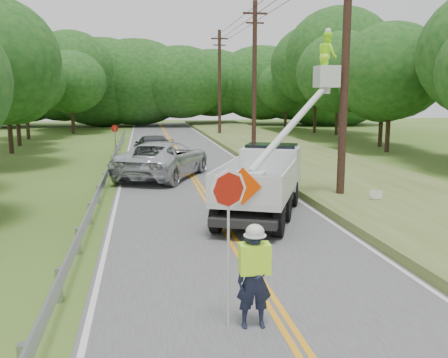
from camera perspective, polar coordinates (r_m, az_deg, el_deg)
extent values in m
plane|color=#3D5D19|center=(9.80, 5.90, -14.67)|extent=(140.00, 140.00, 0.00)
cube|color=#4A4A4C|center=(23.08, -3.23, -0.32)|extent=(7.20, 96.00, 0.02)
cube|color=orange|center=(23.07, -3.48, -0.30)|extent=(0.12, 96.00, 0.00)
cube|color=orange|center=(23.09, -2.98, -0.28)|extent=(0.12, 96.00, 0.00)
cube|color=silver|center=(22.97, -11.81, -0.53)|extent=(0.12, 96.00, 0.00)
cube|color=silver|center=(23.69, 5.10, -0.05)|extent=(0.12, 96.00, 0.00)
cube|color=#92939A|center=(10.42, -18.46, -11.53)|extent=(0.12, 0.14, 0.70)
cube|color=#92939A|center=(13.24, -16.45, -6.86)|extent=(0.12, 0.14, 0.70)
cube|color=#92939A|center=(16.12, -15.17, -3.84)|extent=(0.12, 0.14, 0.70)
cube|color=#92939A|center=(19.04, -14.29, -1.74)|extent=(0.12, 0.14, 0.70)
cube|color=#92939A|center=(21.98, -13.64, -0.20)|extent=(0.12, 0.14, 0.70)
cube|color=#92939A|center=(24.93, -13.15, 0.98)|extent=(0.12, 0.14, 0.70)
cube|color=#92939A|center=(27.89, -12.76, 1.91)|extent=(0.12, 0.14, 0.70)
cube|color=#92939A|center=(30.86, -12.45, 2.66)|extent=(0.12, 0.14, 0.70)
cube|color=#92939A|center=(33.84, -12.19, 3.27)|extent=(0.12, 0.14, 0.70)
cube|color=#92939A|center=(36.82, -11.97, 3.79)|extent=(0.12, 0.14, 0.70)
cube|color=#92939A|center=(39.80, -11.78, 4.23)|extent=(0.12, 0.14, 0.70)
cube|color=#92939A|center=(42.79, -11.62, 4.61)|extent=(0.12, 0.14, 0.70)
cube|color=#92939A|center=(45.78, -11.49, 4.94)|extent=(0.12, 0.14, 0.70)
cube|color=#92939A|center=(23.90, -13.08, 1.22)|extent=(0.05, 48.00, 0.34)
cylinder|color=black|center=(19.11, 13.78, 12.35)|extent=(0.30, 0.30, 10.00)
cylinder|color=black|center=(33.44, 3.51, 11.38)|extent=(0.30, 0.30, 10.00)
cube|color=black|center=(33.82, 3.59, 18.51)|extent=(1.60, 0.12, 0.12)
cube|color=black|center=(33.74, 3.58, 17.50)|extent=(1.20, 0.10, 0.10)
cylinder|color=black|center=(48.18, -0.52, 10.90)|extent=(0.30, 0.30, 10.00)
cube|color=black|center=(48.44, -0.53, 15.87)|extent=(1.60, 0.12, 0.12)
cube|color=black|center=(48.38, -0.52, 15.16)|extent=(1.20, 0.10, 0.10)
cube|color=#475F23|center=(24.82, 13.29, 0.47)|extent=(7.00, 96.00, 0.30)
cylinder|color=#332319|center=(37.08, -23.39, 4.87)|extent=(0.32, 0.32, 2.80)
ellipsoid|color=#124115|center=(36.99, -23.75, 10.15)|extent=(6.53, 6.53, 5.75)
cylinder|color=#332319|center=(42.29, -22.57, 5.18)|extent=(0.32, 0.32, 2.44)
ellipsoid|color=#124115|center=(42.19, -22.84, 9.21)|extent=(5.69, 5.69, 5.00)
cylinder|color=#332319|center=(48.11, -21.68, 6.09)|extent=(0.32, 0.32, 3.08)
ellipsoid|color=#124115|center=(48.06, -21.97, 10.57)|extent=(7.19, 7.19, 6.32)
cylinder|color=#332319|center=(53.40, -17.04, 6.63)|extent=(0.32, 0.32, 3.06)
ellipsoid|color=#124115|center=(53.35, -17.24, 10.64)|extent=(7.13, 7.13, 6.28)
cylinder|color=#332319|center=(58.06, -17.00, 7.31)|extent=(0.32, 0.32, 3.98)
ellipsoid|color=#124115|center=(58.09, -17.25, 12.10)|extent=(9.28, 9.28, 8.17)
cylinder|color=#332319|center=(36.65, 18.35, 5.48)|extent=(0.32, 0.32, 3.24)
ellipsoid|color=#124115|center=(36.60, 18.68, 11.67)|extent=(7.57, 7.57, 6.66)
cylinder|color=#332319|center=(40.36, 17.59, 5.49)|extent=(0.32, 0.32, 2.71)
ellipsoid|color=#124115|center=(40.27, 17.83, 10.20)|extent=(6.33, 6.33, 5.57)
cylinder|color=#332319|center=(44.95, 13.28, 6.52)|extent=(0.32, 0.32, 3.42)
ellipsoid|color=#124115|center=(44.93, 13.49, 11.85)|extent=(7.98, 7.98, 7.02)
cylinder|color=#332319|center=(50.71, 12.89, 7.49)|extent=(0.32, 0.32, 4.51)
ellipsoid|color=#124115|center=(50.81, 13.13, 13.71)|extent=(10.52, 10.52, 9.25)
cylinder|color=#332319|center=(53.14, 10.43, 7.43)|extent=(0.32, 0.32, 4.06)
ellipsoid|color=#124115|center=(53.18, 10.60, 12.77)|extent=(9.47, 9.47, 8.34)
cylinder|color=#332319|center=(57.52, 7.08, 7.07)|extent=(0.32, 0.32, 2.83)
ellipsoid|color=#124115|center=(57.46, 7.16, 10.52)|extent=(6.61, 6.61, 5.82)
ellipsoid|color=#124115|center=(68.14, -22.12, 10.28)|extent=(13.30, 9.98, 9.98)
ellipsoid|color=#124115|center=(66.61, -18.07, 10.54)|extent=(13.00, 9.75, 9.75)
ellipsoid|color=#124115|center=(65.21, -13.92, 10.76)|extent=(14.79, 11.09, 11.09)
ellipsoid|color=#124115|center=(64.76, -10.05, 10.90)|extent=(14.51, 10.88, 10.88)
ellipsoid|color=#124115|center=(63.20, -5.03, 11.04)|extent=(12.01, 9.00, 9.00)
ellipsoid|color=#124115|center=(67.08, -1.26, 11.00)|extent=(11.81, 8.86, 8.86)
ellipsoid|color=#124115|center=(67.50, 4.37, 10.97)|extent=(13.14, 9.85, 9.85)
ellipsoid|color=#124115|center=(67.67, 7.84, 10.90)|extent=(13.05, 9.79, 9.79)
ellipsoid|color=#124115|center=(67.32, 12.25, 10.78)|extent=(16.20, 12.15, 12.15)
imported|color=#191E33|center=(8.73, 3.52, -11.53)|extent=(0.64, 0.43, 1.71)
cube|color=#B2FF24|center=(8.60, 3.55, -9.11)|extent=(0.54, 0.34, 0.52)
ellipsoid|color=silver|center=(8.46, 3.58, -6.05)|extent=(0.32, 0.32, 0.26)
cylinder|color=#B7B7B7|center=(8.59, 0.49, -9.44)|extent=(0.04, 0.04, 2.40)
cylinder|color=#A5160A|center=(8.27, 0.51, -1.18)|extent=(0.65, 0.27, 0.69)
cylinder|color=black|center=(14.53, -0.87, -4.53)|extent=(0.60, 0.92, 0.88)
cylinder|color=black|center=(14.20, 6.33, -4.93)|extent=(0.60, 0.92, 0.88)
cylinder|color=black|center=(16.26, 0.75, -2.98)|extent=(0.60, 0.92, 0.88)
cylinder|color=black|center=(15.96, 7.18, -3.30)|extent=(0.60, 0.92, 0.88)
cylinder|color=black|center=(18.45, 2.34, -1.45)|extent=(0.60, 0.92, 0.88)
cylinder|color=black|center=(18.19, 8.01, -1.70)|extent=(0.60, 0.92, 0.88)
cube|color=black|center=(16.34, 4.10, -2.71)|extent=(4.06, 6.15, 0.23)
cube|color=silver|center=(15.62, 3.73, -1.57)|extent=(3.59, 4.70, 0.20)
cube|color=silver|center=(15.75, 0.04, 0.24)|extent=(1.70, 3.90, 0.82)
cube|color=silver|center=(15.40, 7.55, -0.06)|extent=(1.70, 3.90, 0.82)
cube|color=silver|center=(13.52, 2.22, -1.35)|extent=(1.96, 0.87, 0.82)
cube|color=silver|center=(18.61, 5.40, 1.10)|extent=(2.58, 2.41, 1.65)
cube|color=black|center=(18.71, 5.51, 2.98)|extent=(2.15, 1.81, 0.69)
cube|color=silver|center=(14.56, 3.06, -0.56)|extent=(1.08, 1.08, 0.73)
cube|color=silver|center=(18.84, 11.74, 11.47)|extent=(0.78, 0.78, 0.78)
imported|color=#B2FF24|center=(18.88, 11.82, 13.78)|extent=(0.62, 0.80, 1.65)
cube|color=#FE4000|center=(13.43, 2.17, -0.83)|extent=(0.97, 0.44, 1.04)
imported|color=silver|center=(24.27, -6.96, 2.28)|extent=(5.37, 7.11, 1.79)
imported|color=#373A3F|center=(31.10, -8.17, 3.63)|extent=(2.55, 5.39, 1.52)
cylinder|color=#92939A|center=(31.07, -12.40, 3.97)|extent=(0.06, 0.06, 2.06)
cylinder|color=#A5160A|center=(31.00, -12.47, 5.69)|extent=(0.43, 0.22, 0.47)
cube|color=white|center=(18.56, 17.09, -1.71)|extent=(0.43, 0.19, 0.31)
cylinder|color=#92939A|center=(18.54, 16.55, -2.55)|extent=(0.02, 0.02, 0.45)
cylinder|color=#92939A|center=(18.70, 17.54, -2.49)|extent=(0.02, 0.02, 0.45)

